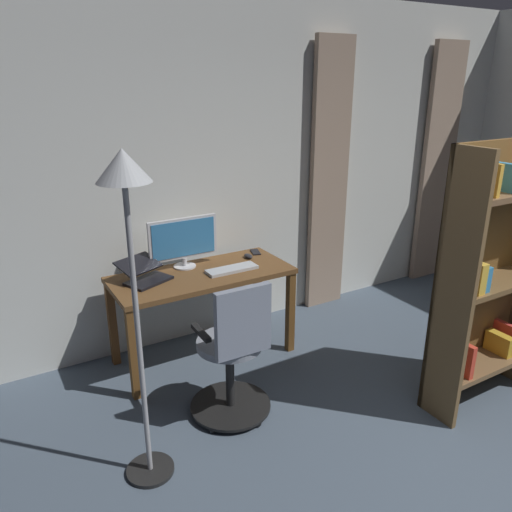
{
  "coord_description": "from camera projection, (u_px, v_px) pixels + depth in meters",
  "views": [
    {
      "loc": [
        2.54,
        0.75,
        2.2
      ],
      "look_at": [
        0.92,
        -2.0,
        1.05
      ],
      "focal_mm": 34.98,
      "sensor_mm": 36.0,
      "label": 1
    }
  ],
  "objects": [
    {
      "name": "computer_mouse",
      "position": [
        248.0,
        256.0,
        4.23
      ],
      "size": [
        0.06,
        0.1,
        0.04
      ],
      "primitive_type": "ellipsoid",
      "color": "#232328",
      "rests_on": "desk"
    },
    {
      "name": "laptop",
      "position": [
        145.0,
        275.0,
        3.75
      ],
      "size": [
        0.42,
        0.41,
        0.16
      ],
      "rotation": [
        0.0,
        0.0,
        0.4
      ],
      "color": "black",
      "rests_on": "desk"
    },
    {
      "name": "floor_lamp",
      "position": [
        129.0,
        231.0,
        2.44
      ],
      "size": [
        0.28,
        0.28,
        1.89
      ],
      "color": "black",
      "rests_on": "ground"
    },
    {
      "name": "computer_keyboard",
      "position": [
        232.0,
        269.0,
        3.96
      ],
      "size": [
        0.42,
        0.14,
        0.02
      ],
      "primitive_type": "cube",
      "color": "#B7BCC1",
      "rests_on": "desk"
    },
    {
      "name": "back_room_partition",
      "position": [
        284.0,
        165.0,
        4.56
      ],
      "size": [
        5.48,
        0.1,
        2.87
      ],
      "primitive_type": "cube",
      "color": "silver",
      "rests_on": "ground"
    },
    {
      "name": "curtain_left_panel",
      "position": [
        437.0,
        166.0,
        5.45
      ],
      "size": [
        0.45,
        0.06,
        2.55
      ],
      "primitive_type": "cube",
      "color": "tan",
      "rests_on": "ground"
    },
    {
      "name": "desk",
      "position": [
        202.0,
        285.0,
        3.95
      ],
      "size": [
        1.42,
        0.62,
        0.75
      ],
      "color": "brown",
      "rests_on": "ground"
    },
    {
      "name": "curtain_right_panel",
      "position": [
        329.0,
        180.0,
        4.73
      ],
      "size": [
        0.41,
        0.06,
        2.55
      ],
      "primitive_type": "cube",
      "color": "tan",
      "rests_on": "ground"
    },
    {
      "name": "bookshelf",
      "position": [
        490.0,
        275.0,
        3.36
      ],
      "size": [
        0.91,
        0.3,
        1.83
      ],
      "color": "brown",
      "rests_on": "ground"
    },
    {
      "name": "computer_monitor",
      "position": [
        183.0,
        240.0,
        3.96
      ],
      "size": [
        0.57,
        0.18,
        0.41
      ],
      "color": "silver",
      "rests_on": "desk"
    },
    {
      "name": "office_chair",
      "position": [
        234.0,
        355.0,
        3.28
      ],
      "size": [
        0.56,
        0.56,
        1.01
      ],
      "rotation": [
        0.0,
        0.0,
        3.13
      ],
      "color": "black",
      "rests_on": "ground"
    },
    {
      "name": "cell_phone_by_monitor",
      "position": [
        255.0,
        252.0,
        4.36
      ],
      "size": [
        0.11,
        0.16,
        0.01
      ],
      "primitive_type": "cube",
      "rotation": [
        0.0,
        0.0,
        -0.3
      ],
      "color": "black",
      "rests_on": "desk"
    }
  ]
}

